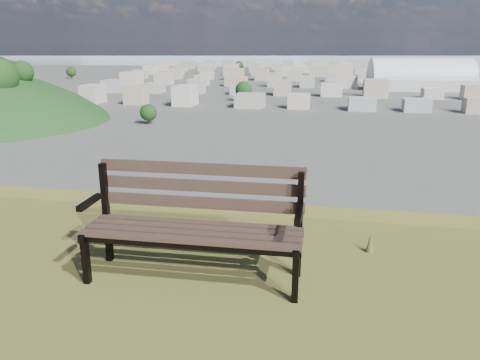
# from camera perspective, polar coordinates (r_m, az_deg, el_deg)

# --- Properties ---
(park_bench) EXTENTS (1.81, 0.62, 0.94)m
(park_bench) POSITION_cam_1_polar(r_m,az_deg,el_deg) (3.92, -5.45, -4.46)
(park_bench) COLOR #463228
(park_bench) RESTS_ON hilltop_mesa
(arena) EXTENTS (60.07, 31.28, 24.27)m
(arena) POSITION_cam_1_polar(r_m,az_deg,el_deg) (300.93, 21.01, 11.30)
(arena) COLOR #BCBBB7
(arena) RESTS_ON ground
(city_blocks) EXTENTS (395.00, 361.00, 7.00)m
(city_blocks) POSITION_cam_1_polar(r_m,az_deg,el_deg) (396.19, 11.18, 12.71)
(city_blocks) COLOR beige
(city_blocks) RESTS_ON ground
(city_trees) EXTENTS (406.52, 387.20, 9.98)m
(city_trees) POSITION_cam_1_polar(r_m,az_deg,el_deg) (322.07, 6.27, 12.37)
(city_trees) COLOR #332019
(city_trees) RESTS_ON ground
(bay_water) EXTENTS (2400.00, 700.00, 0.12)m
(bay_water) POSITION_cam_1_polar(r_m,az_deg,el_deg) (901.46, 11.44, 14.38)
(bay_water) COLOR #8FA8B7
(bay_water) RESTS_ON ground
(far_hills) EXTENTS (2050.00, 340.00, 60.00)m
(far_hills) POSITION_cam_1_polar(r_m,az_deg,el_deg) (1405.39, 9.00, 16.15)
(far_hills) COLOR #A3B0CA
(far_hills) RESTS_ON ground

